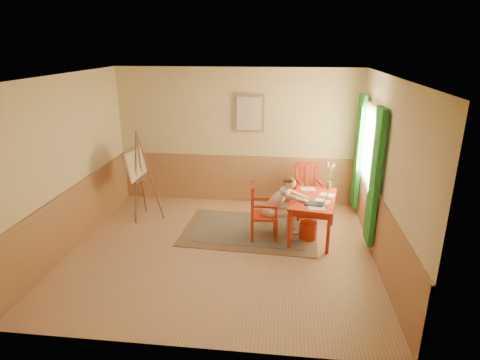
# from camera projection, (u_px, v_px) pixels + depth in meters

# --- Properties ---
(room) EXTENTS (5.04, 4.54, 2.84)m
(room) POSITION_uv_depth(u_px,v_px,m) (220.00, 170.00, 6.18)
(room) COLOR tan
(room) RESTS_ON ground
(wainscot) EXTENTS (5.00, 4.50, 1.00)m
(wainscot) POSITION_uv_depth(u_px,v_px,m) (228.00, 204.00, 7.22)
(wainscot) COLOR #AA7448
(wainscot) RESTS_ON room
(window) EXTENTS (0.12, 2.01, 2.20)m
(window) POSITION_uv_depth(u_px,v_px,m) (367.00, 158.00, 6.97)
(window) COLOR white
(window) RESTS_ON room
(wall_portrait) EXTENTS (0.60, 0.05, 0.76)m
(wall_portrait) POSITION_uv_depth(u_px,v_px,m) (249.00, 113.00, 8.06)
(wall_portrait) COLOR #9B785A
(wall_portrait) RESTS_ON room
(rug) EXTENTS (2.49, 1.73, 0.02)m
(rug) POSITION_uv_depth(u_px,v_px,m) (250.00, 231.00, 7.30)
(rug) COLOR #8C7251
(rug) RESTS_ON room
(table) EXTENTS (0.90, 1.30, 0.72)m
(table) POSITION_uv_depth(u_px,v_px,m) (313.00, 203.00, 6.92)
(table) COLOR red
(table) RESTS_ON room
(chair_left) EXTENTS (0.49, 0.47, 0.99)m
(chair_left) POSITION_uv_depth(u_px,v_px,m) (261.00, 212.00, 6.90)
(chair_left) COLOR red
(chair_left) RESTS_ON room
(chair_back) EXTENTS (0.55, 0.57, 1.01)m
(chair_back) POSITION_uv_depth(u_px,v_px,m) (308.00, 189.00, 7.91)
(chair_back) COLOR red
(chair_back) RESTS_ON room
(figure) EXTENTS (0.85, 0.39, 1.14)m
(figure) POSITION_uv_depth(u_px,v_px,m) (281.00, 205.00, 6.86)
(figure) COLOR beige
(figure) RESTS_ON room
(laptop) EXTENTS (0.40, 0.29, 0.22)m
(laptop) POSITION_uv_depth(u_px,v_px,m) (318.00, 202.00, 6.60)
(laptop) COLOR #1E2338
(laptop) RESTS_ON table
(papers) EXTENTS (0.61, 1.07, 0.00)m
(papers) POSITION_uv_depth(u_px,v_px,m) (319.00, 198.00, 6.89)
(papers) COLOR white
(papers) RESTS_ON table
(vase) EXTENTS (0.17, 0.25, 0.50)m
(vase) POSITION_uv_depth(u_px,v_px,m) (330.00, 177.00, 7.27)
(vase) COLOR #3F724C
(vase) RESTS_ON table
(wastebasket) EXTENTS (0.38, 0.38, 0.32)m
(wastebasket) POSITION_uv_depth(u_px,v_px,m) (308.00, 231.00, 6.96)
(wastebasket) COLOR #AA2C11
(wastebasket) RESTS_ON room
(easel) EXTENTS (0.58, 0.77, 1.73)m
(easel) POSITION_uv_depth(u_px,v_px,m) (137.00, 167.00, 7.56)
(easel) COLOR brown
(easel) RESTS_ON room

